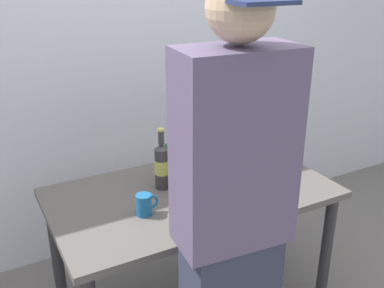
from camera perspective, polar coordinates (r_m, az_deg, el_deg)
name	(u,v)px	position (r m, az deg, el deg)	size (l,w,h in m)	color
desk	(192,206)	(2.30, -0.03, -7.84)	(1.39, 0.78, 0.71)	#56514C
laptop	(228,160)	(2.47, 4.61, -2.10)	(0.40, 0.37, 0.22)	#B7BABC
beer_bottle_amber	(172,160)	(2.30, -2.61, -2.03)	(0.07, 0.07, 0.30)	#1E5123
beer_bottle_dark	(185,168)	(2.19, -0.86, -3.03)	(0.07, 0.07, 0.33)	brown
beer_bottle_green	(162,165)	(2.23, -3.86, -2.71)	(0.07, 0.07, 0.32)	#333333
person_figure	(232,225)	(1.59, 5.09, -10.21)	(0.41, 0.30, 1.79)	#2D3347
coffee_mug	(145,204)	(2.04, -6.05, -7.65)	(0.11, 0.07, 0.10)	#19598C
back_wall	(126,46)	(2.79, -8.34, 12.25)	(6.00, 0.10, 2.60)	silver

